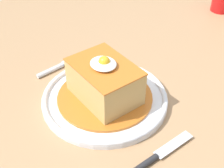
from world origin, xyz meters
TOP-DOWN VIEW (x-y plane):
  - dining_table at (0.00, 0.00)m, footprint 1.19×1.04m
  - main_plate at (0.07, -0.18)m, footprint 0.28×0.28m
  - sandwich_meal at (0.07, -0.18)m, footprint 0.21×0.21m
  - fork at (-0.10, -0.20)m, footprint 0.03×0.14m
  - knife at (0.26, -0.21)m, footprint 0.02×0.17m

SIDE VIEW (x-z plane):
  - dining_table at x=0.00m, z-range 0.27..0.99m
  - fork at x=-0.10m, z-range 0.73..0.74m
  - knife at x=0.26m, z-range 0.73..0.74m
  - main_plate at x=0.07m, z-range 0.73..0.75m
  - sandwich_meal at x=0.07m, z-range 0.72..0.83m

